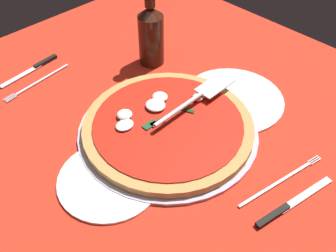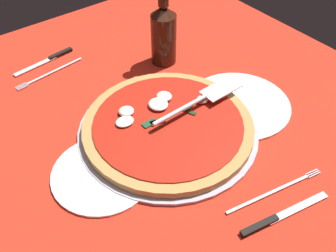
# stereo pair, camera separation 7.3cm
# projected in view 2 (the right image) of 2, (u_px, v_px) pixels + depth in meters

# --- Properties ---
(ground_plane) EXTENTS (1.14, 1.14, 0.01)m
(ground_plane) POSITION_uv_depth(u_px,v_px,m) (155.00, 120.00, 0.91)
(ground_plane) COLOR red
(pizza_pan) EXTENTS (0.40, 0.40, 0.01)m
(pizza_pan) POSITION_uv_depth(u_px,v_px,m) (168.00, 131.00, 0.87)
(pizza_pan) COLOR #B2AEBE
(pizza_pan) RESTS_ON ground_plane
(dinner_plate_left) EXTENTS (0.24, 0.24, 0.01)m
(dinner_plate_left) POSITION_uv_depth(u_px,v_px,m) (239.00, 105.00, 0.93)
(dinner_plate_left) COLOR white
(dinner_plate_left) RESTS_ON ground_plane
(dinner_plate_right) EXTENTS (0.20, 0.20, 0.01)m
(dinner_plate_right) POSITION_uv_depth(u_px,v_px,m) (103.00, 174.00, 0.78)
(dinner_plate_right) COLOR white
(dinner_plate_right) RESTS_ON ground_plane
(pizza) EXTENTS (0.37, 0.37, 0.03)m
(pizza) POSITION_uv_depth(u_px,v_px,m) (168.00, 125.00, 0.85)
(pizza) COLOR tan
(pizza) RESTS_ON pizza_pan
(pizza_server) EXTENTS (0.25, 0.05, 0.01)m
(pizza_server) POSITION_uv_depth(u_px,v_px,m) (201.00, 99.00, 0.88)
(pizza_server) COLOR silver
(pizza_server) RESTS_ON pizza
(place_setting_near) EXTENTS (0.21, 0.14, 0.01)m
(place_setting_near) POSITION_uv_depth(u_px,v_px,m) (50.00, 67.00, 1.04)
(place_setting_near) COLOR silver
(place_setting_near) RESTS_ON ground_plane
(place_setting_far) EXTENTS (0.24, 0.15, 0.01)m
(place_setting_far) POSITION_uv_depth(u_px,v_px,m) (276.00, 206.00, 0.73)
(place_setting_far) COLOR white
(place_setting_far) RESTS_ON ground_plane
(beer_bottle) EXTENTS (0.07, 0.07, 0.23)m
(beer_bottle) POSITION_uv_depth(u_px,v_px,m) (164.00, 33.00, 1.01)
(beer_bottle) COLOR #36180D
(beer_bottle) RESTS_ON ground_plane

